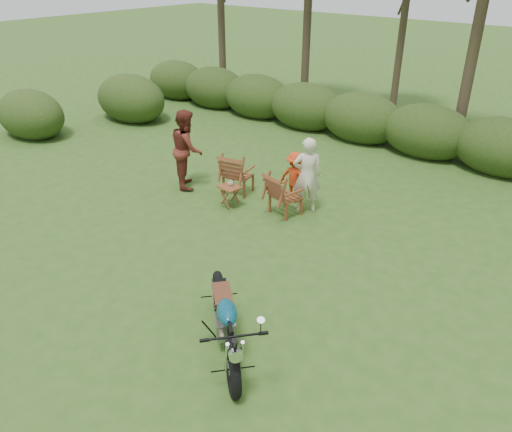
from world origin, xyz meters
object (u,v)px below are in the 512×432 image
Objects in this scene: side_table at (230,196)px; adult_b at (190,185)px; lawn_chair_right at (285,213)px; adult_a at (305,211)px; cup at (231,183)px; motorcycle at (226,346)px; child at (294,201)px; lawn_chair_left at (239,192)px.

adult_b is (-1.54, 0.25, -0.24)m from side_table.
lawn_chair_right is 0.57× the size of adult_a.
side_table is 3.82× the size of cup.
adult_b reaches higher than cup.
cup is (-2.93, 3.40, 0.54)m from motorcycle.
side_table is 0.30m from cup.
child is (0.94, 1.08, -0.54)m from cup.
lawn_chair_left is (-1.50, 0.19, 0.00)m from lawn_chair_right.
motorcycle is 2.21× the size of lawn_chair_left.
child reaches higher than lawn_chair_right.
cup is 1.63m from adult_b.
adult_a reaches higher than cup.
adult_b is at bearing 170.83° from side_table.
side_table is (0.36, -0.69, 0.24)m from lawn_chair_left.
lawn_chair_right is 7.49× the size of cup.
lawn_chair_right is 1.51m from lawn_chair_left.
motorcycle is at bearing 126.44° from lawn_chair_right.
lawn_chair_left is at bearing 4.39° from lawn_chair_right.
side_table is 1.67m from adult_a.
lawn_chair_left is at bearing -116.54° from adult_b.
motorcycle is 4.48m from adult_a.
motorcycle is at bearing -175.81° from adult_b.
motorcycle is at bearing 108.39° from child.
cup reaches higher than lawn_chair_right.
adult_a is at bearing 172.24° from lawn_chair_left.
cup is at bearing 43.33° from child.
lawn_chair_right is 0.82× the size of child.
adult_a is at bearing 31.65° from side_table.
motorcycle is 4.44m from side_table.
cup reaches higher than child.
child is (-1.99, 4.48, 0.00)m from motorcycle.
cup reaches higher than lawn_chair_left.
side_table is at bearing 171.73° from motorcycle.
adult_a is (1.41, 0.87, -0.24)m from side_table.
lawn_chair_left is 1.27m from adult_b.
adult_a is 1.44× the size of child.
adult_a is at bearing 150.31° from motorcycle.
cup is at bearing 104.33° from lawn_chair_left.
side_table is at bearing -70.99° from cup.
cup is 0.07× the size of adult_b.
child is (-0.22, 0.63, 0.00)m from lawn_chair_right.
motorcycle reaches higher than cup.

